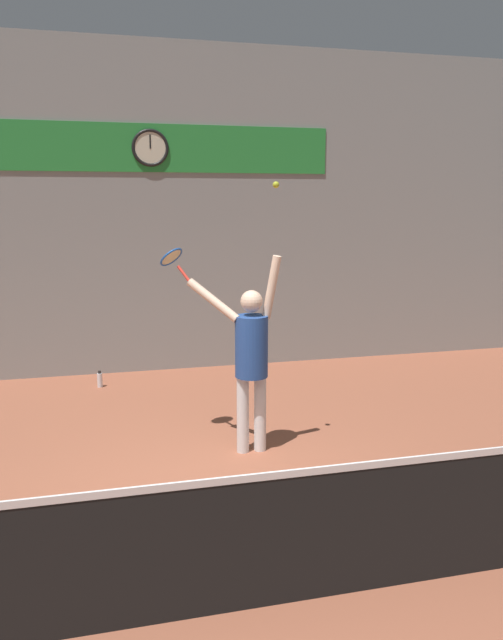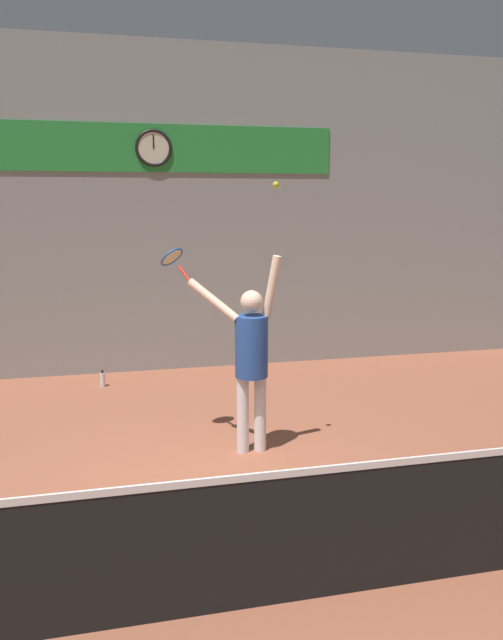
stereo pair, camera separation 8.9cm
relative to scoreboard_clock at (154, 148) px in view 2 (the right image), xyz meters
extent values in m
plane|color=#9E563D|center=(-0.01, -4.81, -3.44)|extent=(18.00, 18.00, 0.00)
cube|color=gray|center=(-0.01, 0.08, -0.94)|extent=(18.00, 0.10, 5.00)
cube|color=#288C38|center=(-0.01, 0.02, 0.00)|extent=(5.58, 0.02, 0.71)
cylinder|color=beige|center=(0.00, 0.00, 0.00)|extent=(0.50, 0.02, 0.50)
torus|color=black|center=(0.00, 0.00, 0.00)|extent=(0.55, 0.05, 0.55)
cube|color=black|center=(0.00, -0.01, 0.09)|extent=(0.02, 0.01, 0.20)
cube|color=black|center=(-0.01, -6.09, -2.98)|extent=(7.57, 0.01, 0.91)
cube|color=white|center=(-0.01, -6.09, -2.51)|extent=(7.57, 0.02, 0.05)
cylinder|color=white|center=(0.58, -3.51, -3.02)|extent=(0.13, 0.13, 0.83)
cylinder|color=white|center=(0.77, -3.51, -3.02)|extent=(0.13, 0.13, 0.83)
cylinder|color=#26478C|center=(0.67, -3.51, -2.28)|extent=(0.35, 0.35, 0.65)
sphere|color=beige|center=(0.67, -3.51, -1.80)|extent=(0.23, 0.23, 0.23)
cylinder|color=beige|center=(0.88, -3.55, -1.65)|extent=(0.22, 0.20, 0.67)
cylinder|color=beige|center=(0.30, -3.33, -1.80)|extent=(0.53, 0.45, 0.44)
cylinder|color=red|center=(0.03, -3.10, -1.54)|extent=(0.14, 0.15, 0.18)
torus|color=#1E51A5|center=(-0.08, -2.98, -1.37)|extent=(0.36, 0.35, 0.21)
cylinder|color=beige|center=(-0.08, -2.98, -1.37)|extent=(0.29, 0.29, 0.17)
sphere|color=#CCDB2D|center=(0.89, -3.64, -0.62)|extent=(0.06, 0.06, 0.06)
cylinder|color=silver|center=(-0.89, -0.70, -3.33)|extent=(0.07, 0.07, 0.21)
cylinder|color=black|center=(-0.89, -0.70, -3.21)|extent=(0.04, 0.04, 0.04)
camera|label=1|loc=(-0.88, -9.68, -0.77)|focal=35.00mm
camera|label=2|loc=(-0.80, -9.70, -0.77)|focal=35.00mm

